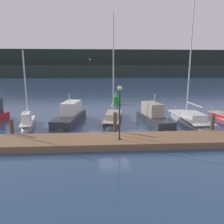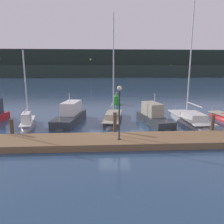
# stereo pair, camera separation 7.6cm
# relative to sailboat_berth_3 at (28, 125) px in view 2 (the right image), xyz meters

# --- Properties ---
(ground_plane) EXTENTS (400.00, 400.00, 0.00)m
(ground_plane) POSITION_rel_sailboat_berth_3_xyz_m (7.73, -2.83, -0.16)
(ground_plane) COLOR navy
(dock) EXTENTS (39.76, 2.80, 0.45)m
(dock) POSITION_rel_sailboat_berth_3_xyz_m (7.73, -5.11, 0.06)
(dock) COLOR brown
(dock) RESTS_ON ground
(mooring_pile_1) EXTENTS (0.28, 0.28, 1.51)m
(mooring_pile_1) POSITION_rel_sailboat_berth_3_xyz_m (-0.06, -3.46, 0.59)
(mooring_pile_1) COLOR #4C3D2D
(mooring_pile_1) RESTS_ON ground
(mooring_pile_2) EXTENTS (0.28, 0.28, 1.95)m
(mooring_pile_2) POSITION_rel_sailboat_berth_3_xyz_m (7.73, -3.46, 0.81)
(mooring_pile_2) COLOR #4C3D2D
(mooring_pile_2) RESTS_ON ground
(mooring_pile_3) EXTENTS (0.28, 0.28, 1.63)m
(mooring_pile_3) POSITION_rel_sailboat_berth_3_xyz_m (15.51, -3.46, 0.65)
(mooring_pile_3) COLOR #4C3D2D
(mooring_pile_3) RESTS_ON ground
(sailboat_berth_3) EXTENTS (2.10, 5.21, 7.43)m
(sailboat_berth_3) POSITION_rel_sailboat_berth_3_xyz_m (0.00, 0.00, 0.00)
(sailboat_berth_3) COLOR gray
(sailboat_berth_3) RESTS_ON ground
(motorboat_berth_4) EXTENTS (3.13, 6.84, 3.51)m
(motorboat_berth_4) POSITION_rel_sailboat_berth_3_xyz_m (3.66, 1.33, 0.17)
(motorboat_berth_4) COLOR #2D3338
(motorboat_berth_4) RESTS_ON ground
(sailboat_berth_5) EXTENTS (2.96, 7.79, 11.00)m
(sailboat_berth_5) POSITION_rel_sailboat_berth_3_xyz_m (7.90, 1.71, -0.04)
(sailboat_berth_5) COLOR #2D3338
(sailboat_berth_5) RESTS_ON ground
(motorboat_berth_6) EXTENTS (2.86, 6.18, 3.39)m
(motorboat_berth_6) POSITION_rel_sailboat_berth_3_xyz_m (11.78, 0.41, 0.20)
(motorboat_berth_6) COLOR #2D3338
(motorboat_berth_6) RESTS_ON ground
(sailboat_berth_7) EXTENTS (2.53, 8.36, 12.33)m
(sailboat_berth_7) POSITION_rel_sailboat_berth_3_xyz_m (15.43, 0.79, -0.04)
(sailboat_berth_7) COLOR gray
(sailboat_berth_7) RESTS_ON ground
(channel_buoy) EXTENTS (1.41, 1.41, 1.82)m
(channel_buoy) POSITION_rel_sailboat_berth_3_xyz_m (9.04, 11.51, 0.50)
(channel_buoy) COLOR green
(channel_buoy) RESTS_ON ground
(dock_lamppost) EXTENTS (0.32, 0.32, 3.68)m
(dock_lamppost) POSITION_rel_sailboat_berth_3_xyz_m (7.88, -5.46, 2.77)
(dock_lamppost) COLOR #2D2D33
(dock_lamppost) RESTS_ON dock
(hillside_backdrop) EXTENTS (240.00, 23.00, 15.08)m
(hillside_backdrop) POSITION_rel_sailboat_berth_3_xyz_m (7.22, 111.40, 6.78)
(hillside_backdrop) COLOR #1E2823
(hillside_backdrop) RESTS_ON ground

